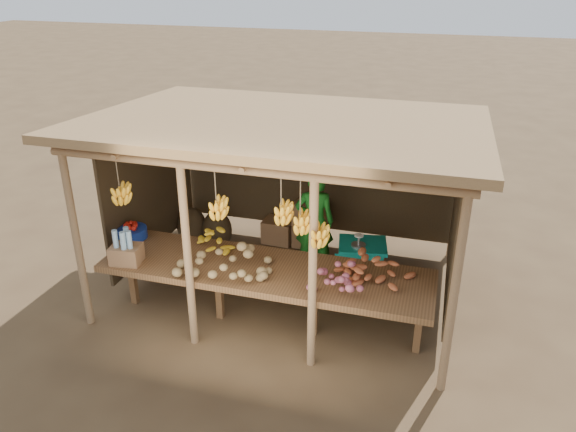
# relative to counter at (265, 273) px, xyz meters

# --- Properties ---
(ground) EXTENTS (60.00, 60.00, 0.00)m
(ground) POSITION_rel_counter_xyz_m (-0.00, 0.95, -0.74)
(ground) COLOR brown
(ground) RESTS_ON ground
(stall_structure) EXTENTS (4.70, 3.50, 2.43)m
(stall_structure) POSITION_rel_counter_xyz_m (-0.05, 0.92, 1.18)
(stall_structure) COLOR #95714C
(stall_structure) RESTS_ON ground
(counter) EXTENTS (3.90, 1.05, 0.80)m
(counter) POSITION_rel_counter_xyz_m (0.00, 0.00, 0.00)
(counter) COLOR brown
(counter) RESTS_ON ground
(potato_heap) EXTENTS (1.20, 0.88, 0.37)m
(potato_heap) POSITION_rel_counter_xyz_m (-0.42, -0.23, 0.25)
(potato_heap) COLOR olive
(potato_heap) RESTS_ON counter
(sweet_potato_heap) EXTENTS (0.93, 0.66, 0.35)m
(sweet_potato_heap) POSITION_rel_counter_xyz_m (1.22, 0.11, 0.24)
(sweet_potato_heap) COLOR #AE542C
(sweet_potato_heap) RESTS_ON counter
(onion_heap) EXTENTS (0.92, 0.70, 0.36)m
(onion_heap) POSITION_rel_counter_xyz_m (0.96, -0.27, 0.24)
(onion_heap) COLOR #A75161
(onion_heap) RESTS_ON counter
(banana_pile) EXTENTS (0.59, 0.44, 0.34)m
(banana_pile) POSITION_rel_counter_xyz_m (-0.75, 0.21, 0.23)
(banana_pile) COLOR yellow
(banana_pile) RESTS_ON counter
(tomato_basin) EXTENTS (0.39, 0.39, 0.20)m
(tomato_basin) POSITION_rel_counter_xyz_m (-1.90, 0.27, 0.14)
(tomato_basin) COLOR navy
(tomato_basin) RESTS_ON counter
(bottle_box) EXTENTS (0.38, 0.32, 0.44)m
(bottle_box) POSITION_rel_counter_xyz_m (-1.61, -0.33, 0.23)
(bottle_box) COLOR brown
(bottle_box) RESTS_ON counter
(vendor) EXTENTS (0.61, 0.47, 1.49)m
(vendor) POSITION_rel_counter_xyz_m (0.23, 1.49, 0.01)
(vendor) COLOR #1B7D21
(vendor) RESTS_ON ground
(tarp_crate) EXTENTS (0.73, 0.66, 0.77)m
(tarp_crate) POSITION_rel_counter_xyz_m (0.94, 1.34, -0.42)
(tarp_crate) COLOR brown
(tarp_crate) RESTS_ON ground
(carton_stack) EXTENTS (1.00, 0.42, 0.73)m
(carton_stack) POSITION_rel_counter_xyz_m (-0.17, 2.15, -0.42)
(carton_stack) COLOR brown
(carton_stack) RESTS_ON ground
(burlap_sacks) EXTENTS (0.90, 0.47, 0.64)m
(burlap_sacks) POSITION_rel_counter_xyz_m (-1.64, 1.86, -0.46)
(burlap_sacks) COLOR #41321E
(burlap_sacks) RESTS_ON ground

